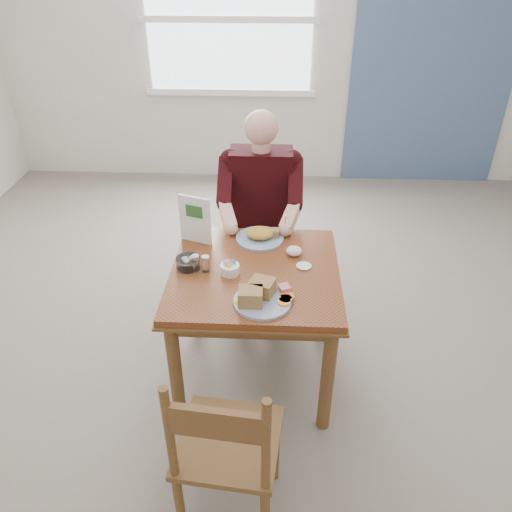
# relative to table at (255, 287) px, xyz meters

# --- Properties ---
(floor) EXTENTS (6.00, 6.00, 0.00)m
(floor) POSITION_rel_table_xyz_m (0.00, 0.00, -0.64)
(floor) COLOR #6E6359
(floor) RESTS_ON ground
(wall_back) EXTENTS (5.50, 0.00, 5.50)m
(wall_back) POSITION_rel_table_xyz_m (0.00, 3.00, 0.76)
(wall_back) COLOR silver
(wall_back) RESTS_ON ground
(accent_panel) EXTENTS (1.60, 0.02, 2.80)m
(accent_panel) POSITION_rel_table_xyz_m (1.60, 2.98, 0.76)
(accent_panel) COLOR #43597D
(accent_panel) RESTS_ON ground
(lemon_wedge) EXTENTS (0.06, 0.05, 0.03)m
(lemon_wedge) POSITION_rel_table_xyz_m (-0.07, -0.30, 0.13)
(lemon_wedge) COLOR yellow
(lemon_wedge) RESTS_ON table
(napkin) EXTENTS (0.10, 0.09, 0.06)m
(napkin) POSITION_rel_table_xyz_m (0.21, 0.16, 0.14)
(napkin) COLOR white
(napkin) RESTS_ON table
(metal_dish) EXTENTS (0.09, 0.09, 0.01)m
(metal_dish) POSITION_rel_table_xyz_m (0.26, 0.04, 0.12)
(metal_dish) COLOR silver
(metal_dish) RESTS_ON table
(window) EXTENTS (1.72, 0.04, 1.42)m
(window) POSITION_rel_table_xyz_m (-0.40, 2.97, 0.96)
(window) COLOR white
(window) RESTS_ON wall_back
(table) EXTENTS (0.92, 0.92, 0.75)m
(table) POSITION_rel_table_xyz_m (0.00, 0.00, 0.00)
(table) COLOR brown
(table) RESTS_ON ground
(chair_far) EXTENTS (0.42, 0.42, 0.95)m
(chair_far) POSITION_rel_table_xyz_m (0.00, 0.80, -0.16)
(chair_far) COLOR brown
(chair_far) RESTS_ON ground
(chair_near) EXTENTS (0.46, 0.46, 0.95)m
(chair_near) POSITION_rel_table_xyz_m (-0.07, -0.92, -0.16)
(chair_near) COLOR brown
(chair_near) RESTS_ON ground
(diner) EXTENTS (0.53, 0.56, 1.39)m
(diner) POSITION_rel_table_xyz_m (0.00, 0.71, 0.17)
(diner) COLOR gray
(diner) RESTS_ON chair_far
(near_plate) EXTENTS (0.32, 0.32, 0.10)m
(near_plate) POSITION_rel_table_xyz_m (0.04, -0.27, 0.15)
(near_plate) COLOR white
(near_plate) RESTS_ON table
(far_plate) EXTENTS (0.29, 0.29, 0.08)m
(far_plate) POSITION_rel_table_xyz_m (0.02, 0.32, 0.14)
(far_plate) COLOR white
(far_plate) RESTS_ON table
(caddy) EXTENTS (0.12, 0.12, 0.08)m
(caddy) POSITION_rel_table_xyz_m (-0.13, -0.04, 0.14)
(caddy) COLOR white
(caddy) RESTS_ON table
(shakers) EXTENTS (0.10, 0.05, 0.09)m
(shakers) POSITION_rel_table_xyz_m (-0.29, -0.02, 0.16)
(shakers) COLOR white
(shakers) RESTS_ON table
(creamer) EXTENTS (0.15, 0.15, 0.06)m
(creamer) POSITION_rel_table_xyz_m (-0.36, 0.01, 0.14)
(creamer) COLOR white
(creamer) RESTS_ON table
(menu) EXTENTS (0.19, 0.08, 0.29)m
(menu) POSITION_rel_table_xyz_m (-0.36, 0.28, 0.26)
(menu) COLOR white
(menu) RESTS_ON table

